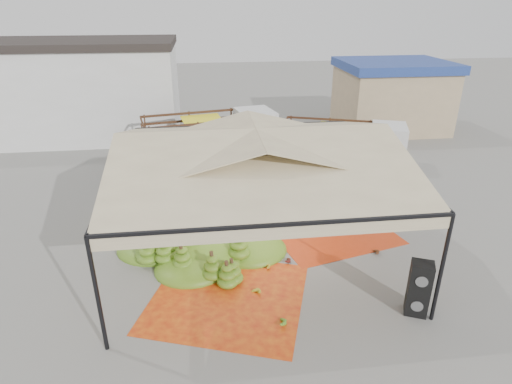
{
  "coord_description": "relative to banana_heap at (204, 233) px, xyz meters",
  "views": [
    {
      "loc": [
        -1.51,
        -11.95,
        7.43
      ],
      "look_at": [
        0.2,
        1.5,
        1.3
      ],
      "focal_mm": 30.0,
      "sensor_mm": 36.0,
      "label": 1
    }
  ],
  "objects": [
    {
      "name": "speaker_stack",
      "position": [
        5.35,
        -3.75,
        0.14
      ],
      "size": [
        0.69,
        0.65,
        1.5
      ],
      "rotation": [
        0.0,
        0.0,
        -0.42
      ],
      "color": "black",
      "rests_on": "ground"
    },
    {
      "name": "banana_heap",
      "position": [
        0.0,
        0.0,
        0.0
      ],
      "size": [
        7.1,
        6.55,
        1.23
      ],
      "primitive_type": "ellipsoid",
      "rotation": [
        0.0,
        0.0,
        -0.4
      ],
      "color": "#517A19",
      "rests_on": "ground"
    },
    {
      "name": "hand_red_a",
      "position": [
        2.45,
        -1.02,
        -0.52
      ],
      "size": [
        0.51,
        0.47,
        0.19
      ],
      "primitive_type": "ellipsoid",
      "rotation": [
        0.0,
        0.0,
        -0.4
      ],
      "color": "#561913",
      "rests_on": "ground"
    },
    {
      "name": "building_tan",
      "position": [
        11.65,
        12.95,
        1.46
      ],
      "size": [
        6.3,
        5.3,
        4.1
      ],
      "color": "tan",
      "rests_on": "ground"
    },
    {
      "name": "truck_right",
      "position": [
        7.12,
        7.33,
        0.62
      ],
      "size": [
        6.14,
        3.84,
        2.0
      ],
      "rotation": [
        0.0,
        0.0,
        -0.35
      ],
      "color": "#472B17",
      "rests_on": "ground"
    },
    {
      "name": "tarp_left",
      "position": [
        0.56,
        -2.53,
        -0.61
      ],
      "size": [
        5.05,
        4.93,
        0.01
      ],
      "primitive_type": "cube",
      "rotation": [
        0.0,
        0.0,
        -0.33
      ],
      "color": "orange",
      "rests_on": "ground"
    },
    {
      "name": "vendor",
      "position": [
        0.42,
        3.59,
        0.36
      ],
      "size": [
        0.83,
        0.7,
        1.94
      ],
      "primitive_type": "imported",
      "rotation": [
        0.0,
        0.0,
        3.53
      ],
      "color": "gray",
      "rests_on": "ground"
    },
    {
      "name": "banana_leaves",
      "position": [
        0.35,
        0.97,
        -0.61
      ],
      "size": [
        0.96,
        1.36,
        3.7
      ],
      "primitive_type": null,
      "color": "#307C21",
      "rests_on": "ground"
    },
    {
      "name": "ground",
      "position": [
        1.65,
        -0.05,
        -0.61
      ],
      "size": [
        90.0,
        90.0,
        0.0
      ],
      "primitive_type": "plane",
      "color": "slate",
      "rests_on": "ground"
    },
    {
      "name": "canopy_tent",
      "position": [
        1.65,
        -0.05,
        2.69
      ],
      "size": [
        8.1,
        8.1,
        4.0
      ],
      "color": "black",
      "rests_on": "ground"
    },
    {
      "name": "building_white",
      "position": [
        -8.35,
        13.95,
        2.1
      ],
      "size": [
        14.3,
        6.3,
        5.4
      ],
      "color": "silver",
      "rests_on": "ground"
    },
    {
      "name": "hanging_bunches",
      "position": [
        1.42,
        -1.64,
        2.01
      ],
      "size": [
        3.24,
        0.24,
        0.2
      ],
      "color": "#366E16",
      "rests_on": "ground"
    },
    {
      "name": "tarp_right",
      "position": [
        4.29,
        1.04,
        -0.61
      ],
      "size": [
        4.93,
        5.08,
        0.01
      ],
      "primitive_type": "cube",
      "rotation": [
        0.0,
        0.0,
        0.25
      ],
      "color": "red",
      "rests_on": "ground"
    },
    {
      "name": "truck_left",
      "position": [
        0.75,
        9.01,
        0.77
      ],
      "size": [
        6.85,
        3.5,
        2.24
      ],
      "rotation": [
        0.0,
        0.0,
        0.2
      ],
      "color": "#4A2718",
      "rests_on": "ground"
    },
    {
      "name": "hand_yellow_a",
      "position": [
        1.78,
        -1.3,
        -0.53
      ],
      "size": [
        0.41,
        0.34,
        0.17
      ],
      "primitive_type": "ellipsoid",
      "rotation": [
        0.0,
        0.0,
        0.08
      ],
      "color": "gold",
      "rests_on": "ground"
    },
    {
      "name": "hand_yellow_b",
      "position": [
        1.32,
        -2.5,
        -0.52
      ],
      "size": [
        0.51,
        0.51,
        0.18
      ],
      "primitive_type": "ellipsoid",
      "rotation": [
        0.0,
        0.0,
        0.78
      ],
      "color": "gold",
      "rests_on": "ground"
    },
    {
      "name": "hand_green",
      "position": [
        1.78,
        -3.75,
        -0.51
      ],
      "size": [
        0.51,
        0.44,
        0.2
      ],
      "primitive_type": "ellipsoid",
      "rotation": [
        0.0,
        0.0,
        -0.18
      ],
      "color": "#41831B",
      "rests_on": "ground"
    },
    {
      "name": "hand_red_b",
      "position": [
        5.35,
        -0.93,
        -0.52
      ],
      "size": [
        0.43,
        0.36,
        0.19
      ],
      "primitive_type": "ellipsoid",
      "rotation": [
        0.0,
        0.0,
        -0.06
      ],
      "color": "#582C14",
      "rests_on": "ground"
    }
  ]
}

